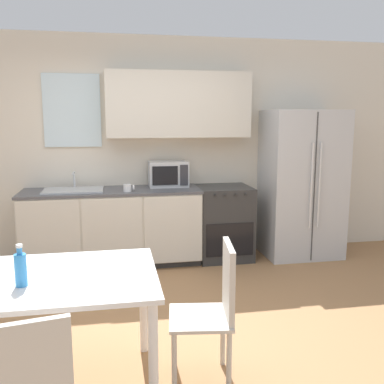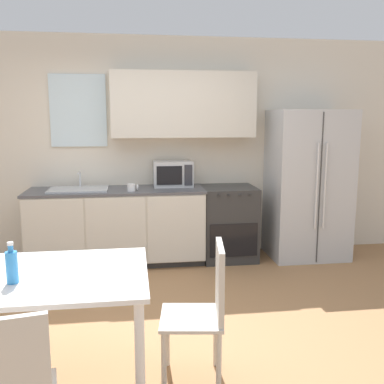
{
  "view_description": "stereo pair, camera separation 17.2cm",
  "coord_description": "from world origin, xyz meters",
  "px_view_note": "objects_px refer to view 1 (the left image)",
  "views": [
    {
      "loc": [
        -0.27,
        -3.31,
        1.71
      ],
      "look_at": [
        0.44,
        0.5,
        1.05
      ],
      "focal_mm": 40.0,
      "sensor_mm": 36.0,
      "label": 1
    },
    {
      "loc": [
        -0.1,
        -3.34,
        1.71
      ],
      "look_at": [
        0.44,
        0.5,
        1.05
      ],
      "focal_mm": 40.0,
      "sensor_mm": 36.0,
      "label": 2
    }
  ],
  "objects_px": {
    "refrigerator": "(302,184)",
    "coffee_mug": "(128,188)",
    "microwave": "(168,174)",
    "dining_chair_side": "(215,303)",
    "dining_table": "(56,291)",
    "drink_bottle": "(21,269)",
    "oven_range": "(223,223)"
  },
  "relations": [
    {
      "from": "oven_range",
      "to": "drink_bottle",
      "type": "xyz_separation_m",
      "value": [
        -1.85,
        -2.55,
        0.43
      ]
    },
    {
      "from": "coffee_mug",
      "to": "drink_bottle",
      "type": "bearing_deg",
      "value": -106.14
    },
    {
      "from": "coffee_mug",
      "to": "dining_chair_side",
      "type": "xyz_separation_m",
      "value": [
        0.47,
        -2.29,
        -0.41
      ]
    },
    {
      "from": "dining_table",
      "to": "drink_bottle",
      "type": "height_order",
      "value": "drink_bottle"
    },
    {
      "from": "oven_range",
      "to": "dining_chair_side",
      "type": "xyz_separation_m",
      "value": [
        -0.7,
        -2.46,
        0.09
      ]
    },
    {
      "from": "refrigerator",
      "to": "drink_bottle",
      "type": "height_order",
      "value": "refrigerator"
    },
    {
      "from": "microwave",
      "to": "dining_table",
      "type": "relative_size",
      "value": 0.39
    },
    {
      "from": "oven_range",
      "to": "dining_chair_side",
      "type": "relative_size",
      "value": 0.96
    },
    {
      "from": "refrigerator",
      "to": "dining_table",
      "type": "xyz_separation_m",
      "value": [
        -2.68,
        -2.38,
        -0.23
      ]
    },
    {
      "from": "coffee_mug",
      "to": "oven_range",
      "type": "bearing_deg",
      "value": 8.25
    },
    {
      "from": "dining_table",
      "to": "drink_bottle",
      "type": "distance_m",
      "value": 0.29
    },
    {
      "from": "coffee_mug",
      "to": "dining_table",
      "type": "relative_size",
      "value": 0.1
    },
    {
      "from": "coffee_mug",
      "to": "dining_table",
      "type": "distance_m",
      "value": 2.33
    },
    {
      "from": "dining_table",
      "to": "oven_range",
      "type": "bearing_deg",
      "value": 55.14
    },
    {
      "from": "refrigerator",
      "to": "drink_bottle",
      "type": "relative_size",
      "value": 7.43
    },
    {
      "from": "dining_table",
      "to": "coffee_mug",
      "type": "bearing_deg",
      "value": 76.97
    },
    {
      "from": "microwave",
      "to": "coffee_mug",
      "type": "distance_m",
      "value": 0.59
    },
    {
      "from": "oven_range",
      "to": "dining_chair_side",
      "type": "distance_m",
      "value": 2.56
    },
    {
      "from": "microwave",
      "to": "dining_chair_side",
      "type": "distance_m",
      "value": 2.64
    },
    {
      "from": "oven_range",
      "to": "drink_bottle",
      "type": "relative_size",
      "value": 3.66
    },
    {
      "from": "refrigerator",
      "to": "dining_chair_side",
      "type": "bearing_deg",
      "value": -124.93
    },
    {
      "from": "oven_range",
      "to": "refrigerator",
      "type": "relative_size",
      "value": 0.49
    },
    {
      "from": "coffee_mug",
      "to": "dining_chair_side",
      "type": "distance_m",
      "value": 2.37
    },
    {
      "from": "oven_range",
      "to": "dining_chair_side",
      "type": "height_order",
      "value": "dining_chair_side"
    },
    {
      "from": "refrigerator",
      "to": "coffee_mug",
      "type": "relative_size",
      "value": 14.61
    },
    {
      "from": "microwave",
      "to": "drink_bottle",
      "type": "relative_size",
      "value": 1.92
    },
    {
      "from": "drink_bottle",
      "to": "refrigerator",
      "type": "bearing_deg",
      "value": 41.38
    },
    {
      "from": "coffee_mug",
      "to": "microwave",
      "type": "bearing_deg",
      "value": 30.43
    },
    {
      "from": "dining_chair_side",
      "to": "drink_bottle",
      "type": "distance_m",
      "value": 1.21
    },
    {
      "from": "refrigerator",
      "to": "dining_table",
      "type": "height_order",
      "value": "refrigerator"
    },
    {
      "from": "microwave",
      "to": "coffee_mug",
      "type": "xyz_separation_m",
      "value": [
        -0.5,
        -0.29,
        -0.11
      ]
    },
    {
      "from": "dining_table",
      "to": "drink_bottle",
      "type": "bearing_deg",
      "value": -142.67
    }
  ]
}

